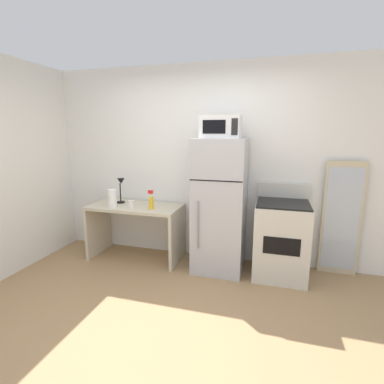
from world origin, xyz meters
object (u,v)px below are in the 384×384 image
object	(u,v)px
paper_towel_roll	(112,198)
leaning_mirror	(341,219)
refrigerator	(220,206)
oven_range	(281,239)
desk	(136,221)
microwave	(221,127)
desk_lamp	(121,186)
coffee_mug	(131,204)
spray_bottle	(151,202)

from	to	relation	value
paper_towel_roll	leaning_mirror	world-z (taller)	leaning_mirror
refrigerator	oven_range	distance (m)	0.83
desk	refrigerator	xyz separation A→B (m)	(1.17, -0.00, 0.30)
microwave	leaning_mirror	distance (m)	1.82
desk_lamp	paper_towel_roll	world-z (taller)	desk_lamp
microwave	oven_range	size ratio (longest dim) A/B	0.42
oven_range	microwave	bearing A→B (deg)	-177.86
desk_lamp	oven_range	distance (m)	2.22
coffee_mug	leaning_mirror	bearing A→B (deg)	8.13
desk_lamp	oven_range	bearing A→B (deg)	-1.68
paper_towel_roll	refrigerator	distance (m)	1.42
desk	oven_range	xyz separation A→B (m)	(1.92, 0.00, -0.06)
desk	paper_towel_roll	size ratio (longest dim) A/B	5.20
microwave	paper_towel_roll	bearing A→B (deg)	-174.35
desk_lamp	oven_range	size ratio (longest dim) A/B	0.32
paper_towel_roll	refrigerator	world-z (taller)	refrigerator
refrigerator	coffee_mug	bearing A→B (deg)	-174.60
desk	spray_bottle	distance (m)	0.44
spray_bottle	paper_towel_roll	bearing A→B (deg)	-174.04
paper_towel_roll	oven_range	world-z (taller)	oven_range
paper_towel_roll	coffee_mug	xyz separation A→B (m)	(0.25, 0.05, -0.07)
refrigerator	oven_range	size ratio (longest dim) A/B	1.50
paper_towel_roll	spray_bottle	distance (m)	0.54
desk	microwave	size ratio (longest dim) A/B	2.71
microwave	leaning_mirror	bearing A→B (deg)	11.13
coffee_mug	microwave	xyz separation A→B (m)	(1.16, 0.09, 0.99)
oven_range	refrigerator	bearing A→B (deg)	-179.48
desk	paper_towel_roll	bearing A→B (deg)	-146.14
desk_lamp	coffee_mug	bearing A→B (deg)	-36.27
desk	paper_towel_roll	distance (m)	0.45
paper_towel_roll	microwave	xyz separation A→B (m)	(1.41, 0.14, 0.91)
desk_lamp	coffee_mug	distance (m)	0.36
spray_bottle	oven_range	bearing A→B (deg)	3.94
spray_bottle	microwave	size ratio (longest dim) A/B	0.54
leaning_mirror	refrigerator	bearing A→B (deg)	-169.68
paper_towel_roll	microwave	world-z (taller)	microwave
refrigerator	oven_range	xyz separation A→B (m)	(0.75, 0.01, -0.36)
paper_towel_roll	coffee_mug	distance (m)	0.27
oven_range	leaning_mirror	bearing A→B (deg)	20.30
desk	desk_lamp	size ratio (longest dim) A/B	3.53
spray_bottle	refrigerator	distance (m)	0.89
refrigerator	leaning_mirror	xyz separation A→B (m)	(1.44, 0.26, -0.13)
oven_range	leaning_mirror	size ratio (longest dim) A/B	0.79
coffee_mug	refrigerator	distance (m)	1.17
desk	leaning_mirror	distance (m)	2.62
desk_lamp	spray_bottle	bearing A→B (deg)	-18.38
oven_range	paper_towel_roll	bearing A→B (deg)	-175.56
paper_towel_roll	spray_bottle	xyz separation A→B (m)	(0.53, 0.06, -0.02)
desk	refrigerator	bearing A→B (deg)	-0.24
desk_lamp	spray_bottle	distance (m)	0.57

